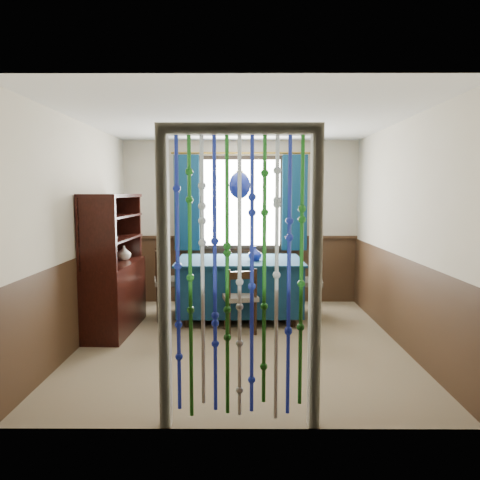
{
  "coord_description": "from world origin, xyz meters",
  "views": [
    {
      "loc": [
        0.02,
        -5.23,
        1.7
      ],
      "look_at": [
        -0.01,
        0.66,
        1.11
      ],
      "focal_mm": 35.0,
      "sensor_mm": 36.0,
      "label": 1
    }
  ],
  "objects_px": {
    "chair_near": "(240,298)",
    "bowl_shelf": "(110,239)",
    "chair_left": "(169,282)",
    "vase_table": "(255,254)",
    "dining_table": "(240,284)",
    "sideboard": "(114,284)",
    "chair_far": "(239,275)",
    "vase_sideboard": "(124,252)",
    "chair_right": "(309,282)",
    "pendant_lamp": "(240,185)"
  },
  "relations": [
    {
      "from": "chair_left",
      "to": "bowl_shelf",
      "type": "height_order",
      "value": "bowl_shelf"
    },
    {
      "from": "dining_table",
      "to": "chair_right",
      "type": "bearing_deg",
      "value": 0.57
    },
    {
      "from": "chair_near",
      "to": "chair_left",
      "type": "bearing_deg",
      "value": 134.55
    },
    {
      "from": "vase_table",
      "to": "bowl_shelf",
      "type": "distance_m",
      "value": 1.89
    },
    {
      "from": "vase_sideboard",
      "to": "chair_left",
      "type": "bearing_deg",
      "value": 30.69
    },
    {
      "from": "dining_table",
      "to": "sideboard",
      "type": "height_order",
      "value": "sideboard"
    },
    {
      "from": "chair_right",
      "to": "sideboard",
      "type": "xyz_separation_m",
      "value": [
        -2.48,
        -0.6,
        0.1
      ]
    },
    {
      "from": "chair_far",
      "to": "vase_sideboard",
      "type": "relative_size",
      "value": 4.27
    },
    {
      "from": "chair_left",
      "to": "vase_table",
      "type": "relative_size",
      "value": 5.53
    },
    {
      "from": "chair_right",
      "to": "pendant_lamp",
      "type": "xyz_separation_m",
      "value": [
        -0.94,
        -0.02,
        1.31
      ]
    },
    {
      "from": "chair_near",
      "to": "chair_far",
      "type": "xyz_separation_m",
      "value": [
        -0.03,
        1.42,
        0.03
      ]
    },
    {
      "from": "chair_far",
      "to": "chair_left",
      "type": "bearing_deg",
      "value": 48.09
    },
    {
      "from": "chair_left",
      "to": "bowl_shelf",
      "type": "xyz_separation_m",
      "value": [
        -0.52,
        -0.92,
        0.68
      ]
    },
    {
      "from": "vase_table",
      "to": "dining_table",
      "type": "bearing_deg",
      "value": 154.26
    },
    {
      "from": "chair_near",
      "to": "vase_sideboard",
      "type": "relative_size",
      "value": 4.01
    },
    {
      "from": "dining_table",
      "to": "chair_left",
      "type": "relative_size",
      "value": 1.79
    },
    {
      "from": "chair_left",
      "to": "chair_right",
      "type": "distance_m",
      "value": 1.9
    },
    {
      "from": "sideboard",
      "to": "vase_sideboard",
      "type": "distance_m",
      "value": 0.46
    },
    {
      "from": "chair_left",
      "to": "vase_table",
      "type": "distance_m",
      "value": 1.23
    },
    {
      "from": "chair_far",
      "to": "dining_table",
      "type": "bearing_deg",
      "value": 101.49
    },
    {
      "from": "bowl_shelf",
      "to": "vase_sideboard",
      "type": "height_order",
      "value": "bowl_shelf"
    },
    {
      "from": "chair_near",
      "to": "bowl_shelf",
      "type": "height_order",
      "value": "bowl_shelf"
    },
    {
      "from": "dining_table",
      "to": "chair_far",
      "type": "distance_m",
      "value": 0.75
    },
    {
      "from": "chair_near",
      "to": "pendant_lamp",
      "type": "distance_m",
      "value": 1.53
    },
    {
      "from": "sideboard",
      "to": "vase_table",
      "type": "bearing_deg",
      "value": 17.21
    },
    {
      "from": "dining_table",
      "to": "chair_left",
      "type": "bearing_deg",
      "value": 178.5
    },
    {
      "from": "chair_right",
      "to": "sideboard",
      "type": "height_order",
      "value": "sideboard"
    },
    {
      "from": "chair_near",
      "to": "vase_table",
      "type": "height_order",
      "value": "vase_table"
    },
    {
      "from": "bowl_shelf",
      "to": "vase_sideboard",
      "type": "distance_m",
      "value": 0.65
    },
    {
      "from": "chair_right",
      "to": "pendant_lamp",
      "type": "bearing_deg",
      "value": 99.2
    },
    {
      "from": "chair_near",
      "to": "vase_table",
      "type": "relative_size",
      "value": 4.73
    },
    {
      "from": "chair_far",
      "to": "vase_table",
      "type": "xyz_separation_m",
      "value": [
        0.22,
        -0.84,
        0.44
      ]
    },
    {
      "from": "chair_right",
      "to": "vase_sideboard",
      "type": "distance_m",
      "value": 2.49
    },
    {
      "from": "sideboard",
      "to": "vase_sideboard",
      "type": "bearing_deg",
      "value": 79.69
    },
    {
      "from": "chair_near",
      "to": "chair_right",
      "type": "xyz_separation_m",
      "value": [
        0.93,
        0.69,
        0.06
      ]
    },
    {
      "from": "chair_near",
      "to": "vase_sideboard",
      "type": "bearing_deg",
      "value": 155.73
    },
    {
      "from": "chair_left",
      "to": "pendant_lamp",
      "type": "distance_m",
      "value": 1.62
    },
    {
      "from": "vase_sideboard",
      "to": "sideboard",
      "type": "bearing_deg",
      "value": -102.05
    },
    {
      "from": "dining_table",
      "to": "chair_far",
      "type": "xyz_separation_m",
      "value": [
        -0.02,
        0.75,
        -0.01
      ]
    },
    {
      "from": "chair_right",
      "to": "bowl_shelf",
      "type": "xyz_separation_m",
      "value": [
        -2.42,
        -0.93,
        0.69
      ]
    },
    {
      "from": "pendant_lamp",
      "to": "vase_sideboard",
      "type": "distance_m",
      "value": 1.74
    },
    {
      "from": "vase_table",
      "to": "bowl_shelf",
      "type": "relative_size",
      "value": 0.9
    },
    {
      "from": "chair_right",
      "to": "pendant_lamp",
      "type": "relative_size",
      "value": 1.05
    },
    {
      "from": "chair_left",
      "to": "chair_far",
      "type": "bearing_deg",
      "value": 117.25
    },
    {
      "from": "chair_near",
      "to": "dining_table",
      "type": "bearing_deg",
      "value": 80.68
    },
    {
      "from": "chair_near",
      "to": "bowl_shelf",
      "type": "xyz_separation_m",
      "value": [
        -1.5,
        -0.23,
        0.75
      ]
    },
    {
      "from": "sideboard",
      "to": "pendant_lamp",
      "type": "relative_size",
      "value": 1.92
    },
    {
      "from": "pendant_lamp",
      "to": "vase_sideboard",
      "type": "height_order",
      "value": "pendant_lamp"
    },
    {
      "from": "dining_table",
      "to": "chair_near",
      "type": "bearing_deg",
      "value": -89.79
    },
    {
      "from": "chair_near",
      "to": "chair_right",
      "type": "height_order",
      "value": "chair_right"
    }
  ]
}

